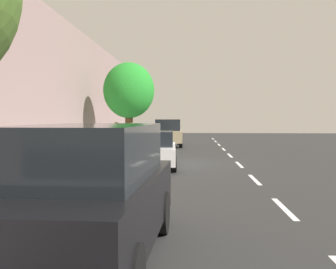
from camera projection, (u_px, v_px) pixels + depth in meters
The scene contains 13 objects.
ground at pixel (172, 163), 17.99m from camera, with size 69.48×69.48×0.00m, color #292929.
sidewalk at pixel (96, 161), 18.19m from camera, with size 3.35×43.43×0.14m, color #9895A0.
curb_edge at pixel (133, 161), 18.09m from camera, with size 0.16×43.43×0.14m, color gray.
lane_stripe_centre at pixel (239, 165), 17.43m from camera, with size 0.14×44.20×0.01m.
lane_stripe_bike_edge at pixel (165, 163), 18.00m from camera, with size 0.12×43.43×0.01m, color white.
building_facade at pixel (54, 89), 18.15m from camera, with size 0.50×43.43×6.84m, color gray.
parked_pickup_tan_nearest at pixel (168, 134), 28.60m from camera, with size 2.27×5.41×1.95m.
parked_sedan_white_second at pixel (154, 150), 16.37m from camera, with size 1.99×4.48×1.52m.
parked_suv_black_mid at pixel (90, 191), 5.70m from camera, with size 2.12×4.78×1.99m.
bicycle_at_curb at pixel (154, 147), 22.89m from camera, with size 1.37×1.16×0.77m.
cyclist_with_backpack at pixel (151, 134), 23.33m from camera, with size 0.52×0.56×1.76m.
street_tree_near_cyclist at pixel (129, 91), 22.39m from camera, with size 2.90×2.90×5.07m.
pedestrian_on_phone at pixel (116, 134), 23.07m from camera, with size 0.53×0.40×1.69m.
Camera 1 is at (-0.87, 17.89, 2.10)m, focal length 42.13 mm.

